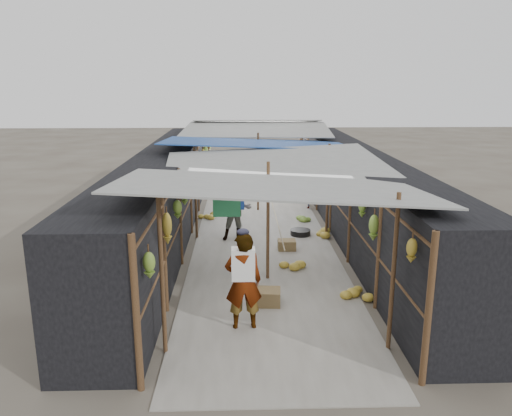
{
  "coord_description": "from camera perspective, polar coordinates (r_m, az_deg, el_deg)",
  "views": [
    {
      "loc": [
        -0.57,
        -7.22,
        4.21
      ],
      "look_at": [
        -0.21,
        4.42,
        1.25
      ],
      "focal_mm": 35.0,
      "sensor_mm": 36.0,
      "label": 1
    }
  ],
  "objects": [
    {
      "name": "ground",
      "position": [
        8.38,
        2.48,
        -15.93
      ],
      "size": [
        80.0,
        80.0,
        0.0
      ],
      "primitive_type": "plane",
      "color": "#6B6356",
      "rests_on": "ground"
    },
    {
      "name": "black_basin",
      "position": [
        14.09,
        5.1,
        -2.82
      ],
      "size": [
        0.56,
        0.56,
        0.17
      ],
      "primitive_type": "cylinder",
      "color": "black",
      "rests_on": "ground"
    },
    {
      "name": "aisle_slab",
      "position": [
        14.36,
        0.58,
        -2.74
      ],
      "size": [
        3.6,
        16.0,
        0.02
      ],
      "primitive_type": "cube",
      "color": "#9E998E",
      "rests_on": "ground"
    },
    {
      "name": "stall_left",
      "position": [
        14.22,
        -10.35,
        1.6
      ],
      "size": [
        1.4,
        15.0,
        2.3
      ],
      "primitive_type": "cube",
      "color": "black",
      "rests_on": "ground"
    },
    {
      "name": "vendor_seated",
      "position": [
        17.02,
        5.94,
        1.21
      ],
      "size": [
        0.4,
        0.56,
        0.78
      ],
      "primitive_type": "imported",
      "rotation": [
        0.0,
        0.0,
        -1.82
      ],
      "color": "#524C47",
      "rests_on": "ground"
    },
    {
      "name": "market_canopy",
      "position": [
        14.17,
        0.67,
        6.97
      ],
      "size": [
        5.62,
        15.2,
        2.77
      ],
      "color": "brown",
      "rests_on": "ground"
    },
    {
      "name": "crate_mid",
      "position": [
        12.85,
        3.53,
        -4.26
      ],
      "size": [
        0.46,
        0.37,
        0.27
      ],
      "primitive_type": "cube",
      "rotation": [
        0.0,
        0.0,
        -0.01
      ],
      "color": "olive",
      "rests_on": "ground"
    },
    {
      "name": "vendor_elderly",
      "position": [
        8.67,
        -1.45,
        -8.37
      ],
      "size": [
        0.68,
        0.48,
        1.75
      ],
      "primitive_type": "imported",
      "rotation": [
        0.0,
        0.0,
        3.23
      ],
      "color": "white",
      "rests_on": "ground"
    },
    {
      "name": "crate_near",
      "position": [
        9.8,
        1.24,
        -10.18
      ],
      "size": [
        0.56,
        0.46,
        0.32
      ],
      "primitive_type": "cube",
      "rotation": [
        0.0,
        0.0,
        -0.08
      ],
      "color": "olive",
      "rests_on": "ground"
    },
    {
      "name": "shopper_blue",
      "position": [
        13.49,
        -2.2,
        -0.21
      ],
      "size": [
        0.94,
        0.8,
        1.68
      ],
      "primitive_type": "imported",
      "rotation": [
        0.0,
        0.0,
        0.23
      ],
      "color": "#1D4395",
      "rests_on": "ground"
    },
    {
      "name": "floor_bananas",
      "position": [
        14.5,
        2.63,
        -2.08
      ],
      "size": [
        3.91,
        9.21,
        0.31
      ],
      "color": "#AF912D",
      "rests_on": "ground"
    },
    {
      "name": "crate_back",
      "position": [
        18.53,
        -1.1,
        1.6
      ],
      "size": [
        0.48,
        0.4,
        0.29
      ],
      "primitive_type": "cube",
      "rotation": [
        0.0,
        0.0,
        0.04
      ],
      "color": "olive",
      "rests_on": "ground"
    },
    {
      "name": "stall_right",
      "position": [
        14.44,
        11.37,
        1.74
      ],
      "size": [
        1.4,
        15.0,
        2.3
      ],
      "primitive_type": "cube",
      "color": "black",
      "rests_on": "ground"
    },
    {
      "name": "hanging_bananas",
      "position": [
        13.92,
        -0.16,
        3.55
      ],
      "size": [
        3.95,
        13.8,
        0.82
      ],
      "color": "olive",
      "rests_on": "ground"
    }
  ]
}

